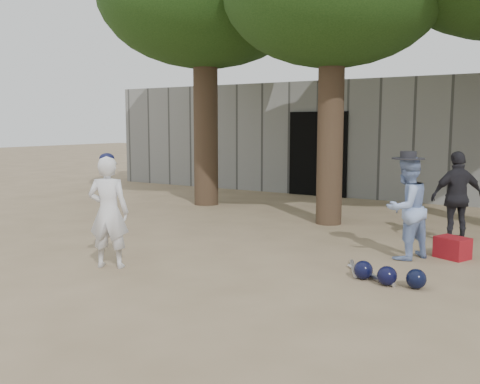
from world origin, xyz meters
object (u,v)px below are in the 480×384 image
Objects in this scene: boy_player at (109,212)px; spectator_dark at (457,197)px; red_bag at (452,248)px; spectator_blue at (406,208)px.

boy_player is 5.36m from spectator_dark.
red_bag is (3.76, 2.87, -0.58)m from boy_player.
boy_player is 1.01× the size of spectator_dark.
spectator_blue is at bearing -167.04° from boy_player.
spectator_blue is (3.19, 2.50, -0.02)m from boy_player.
boy_player is at bearing -25.15° from spectator_blue.
spectator_blue is 1.52m from spectator_dark.
spectator_dark is at bearing 97.80° from red_bag.
boy_player is at bearing 9.47° from spectator_dark.
red_bag is (0.57, 0.37, -0.57)m from spectator_blue.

